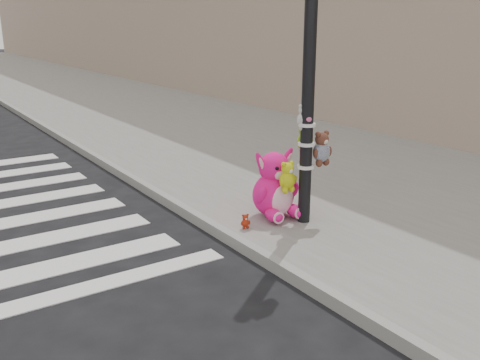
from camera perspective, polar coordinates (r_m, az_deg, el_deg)
sidewalk_near at (r=15.16m, az=-6.50°, el=6.39°), size 7.00×80.00×0.14m
curb_edge at (r=13.95m, az=-19.21°, el=4.71°), size 0.12×80.00×0.15m
signal_pole at (r=6.83m, az=7.28°, el=8.39°), size 0.72×0.49×4.00m
pink_bunny at (r=7.22m, az=3.74°, el=-0.96°), size 0.67×0.71×0.95m
red_teddy at (r=6.86m, az=0.57°, el=-4.42°), size 0.15×0.12×0.20m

